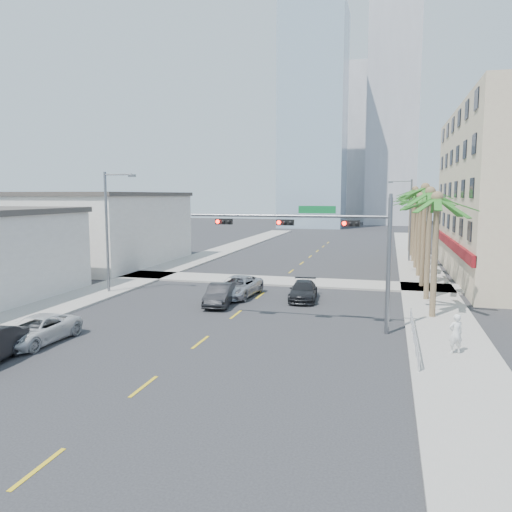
% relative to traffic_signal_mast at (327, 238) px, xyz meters
% --- Properties ---
extents(ground, '(260.00, 260.00, 0.00)m').
position_rel_traffic_signal_mast_xyz_m(ground, '(-5.78, -7.95, -5.06)').
color(ground, '#262628').
rests_on(ground, ground).
extents(sidewalk_right, '(4.00, 120.00, 0.15)m').
position_rel_traffic_signal_mast_xyz_m(sidewalk_right, '(6.22, 12.05, -4.99)').
color(sidewalk_right, gray).
rests_on(sidewalk_right, ground).
extents(sidewalk_left, '(4.00, 120.00, 0.15)m').
position_rel_traffic_signal_mast_xyz_m(sidewalk_left, '(-17.78, 12.05, -4.99)').
color(sidewalk_left, gray).
rests_on(sidewalk_left, ground).
extents(sidewalk_cross, '(80.00, 4.00, 0.15)m').
position_rel_traffic_signal_mast_xyz_m(sidewalk_cross, '(-5.78, 14.05, -4.99)').
color(sidewalk_cross, gray).
rests_on(sidewalk_cross, ground).
extents(building_left_far, '(11.00, 18.00, 7.20)m').
position_rel_traffic_signal_mast_xyz_m(building_left_far, '(-25.28, 20.05, -1.46)').
color(building_left_far, beige).
rests_on(building_left_far, ground).
extents(tower_far_left, '(14.00, 14.00, 48.00)m').
position_rel_traffic_signal_mast_xyz_m(tower_far_left, '(-13.78, 87.05, 18.94)').
color(tower_far_left, '#99B2C6').
rests_on(tower_far_left, ground).
extents(tower_far_right, '(12.00, 12.00, 60.00)m').
position_rel_traffic_signal_mast_xyz_m(tower_far_right, '(3.22, 102.05, 24.94)').
color(tower_far_right, '#ADADB2').
rests_on(tower_far_right, ground).
extents(tower_far_center, '(16.00, 16.00, 42.00)m').
position_rel_traffic_signal_mast_xyz_m(tower_far_center, '(-8.78, 117.05, 15.94)').
color(tower_far_center, '#ADADB2').
rests_on(tower_far_center, ground).
extents(traffic_signal_mast, '(11.12, 0.54, 7.20)m').
position_rel_traffic_signal_mast_xyz_m(traffic_signal_mast, '(0.00, 0.00, 0.00)').
color(traffic_signal_mast, slate).
rests_on(traffic_signal_mast, ground).
extents(palm_tree_0, '(4.80, 4.80, 7.80)m').
position_rel_traffic_signal_mast_xyz_m(palm_tree_0, '(5.82, 4.05, 2.02)').
color(palm_tree_0, brown).
rests_on(palm_tree_0, ground).
extents(palm_tree_1, '(4.80, 4.80, 8.16)m').
position_rel_traffic_signal_mast_xyz_m(palm_tree_1, '(5.82, 9.25, 2.37)').
color(palm_tree_1, brown).
rests_on(palm_tree_1, ground).
extents(palm_tree_2, '(4.80, 4.80, 8.52)m').
position_rel_traffic_signal_mast_xyz_m(palm_tree_2, '(5.82, 14.45, 2.72)').
color(palm_tree_2, brown).
rests_on(palm_tree_2, ground).
extents(palm_tree_3, '(4.80, 4.80, 7.80)m').
position_rel_traffic_signal_mast_xyz_m(palm_tree_3, '(5.82, 19.65, 2.02)').
color(palm_tree_3, brown).
rests_on(palm_tree_3, ground).
extents(palm_tree_4, '(4.80, 4.80, 8.16)m').
position_rel_traffic_signal_mast_xyz_m(palm_tree_4, '(5.82, 24.85, 2.37)').
color(palm_tree_4, brown).
rests_on(palm_tree_4, ground).
extents(palm_tree_5, '(4.80, 4.80, 8.52)m').
position_rel_traffic_signal_mast_xyz_m(palm_tree_5, '(5.82, 30.05, 2.72)').
color(palm_tree_5, brown).
rests_on(palm_tree_5, ground).
extents(palm_tree_6, '(4.80, 4.80, 7.80)m').
position_rel_traffic_signal_mast_xyz_m(palm_tree_6, '(5.82, 35.25, 2.02)').
color(palm_tree_6, brown).
rests_on(palm_tree_6, ground).
extents(palm_tree_7, '(4.80, 4.80, 8.16)m').
position_rel_traffic_signal_mast_xyz_m(palm_tree_7, '(5.82, 40.45, 2.37)').
color(palm_tree_7, brown).
rests_on(palm_tree_7, ground).
extents(streetlight_left, '(2.55, 0.25, 9.00)m').
position_rel_traffic_signal_mast_xyz_m(streetlight_left, '(-16.78, 6.05, -0.00)').
color(streetlight_left, slate).
rests_on(streetlight_left, ground).
extents(streetlight_right, '(2.55, 0.25, 9.00)m').
position_rel_traffic_signal_mast_xyz_m(streetlight_right, '(5.21, 30.05, -0.00)').
color(streetlight_right, slate).
rests_on(streetlight_right, ground).
extents(guardrail, '(0.08, 8.08, 1.00)m').
position_rel_traffic_signal_mast_xyz_m(guardrail, '(4.52, -1.95, -4.39)').
color(guardrail, silver).
rests_on(guardrail, ground).
extents(car_parked_far, '(2.41, 4.90, 1.34)m').
position_rel_traffic_signal_mast_xyz_m(car_parked_far, '(-13.58, -6.17, -4.39)').
color(car_parked_far, silver).
rests_on(car_parked_far, ground).
extents(car_lane_left, '(2.04, 4.46, 1.42)m').
position_rel_traffic_signal_mast_xyz_m(car_lane_left, '(-7.60, 4.31, -4.35)').
color(car_lane_left, black).
rests_on(car_lane_left, ground).
extents(car_lane_center, '(2.87, 5.49, 1.48)m').
position_rel_traffic_signal_mast_xyz_m(car_lane_center, '(-7.28, 7.31, -4.32)').
color(car_lane_center, '#B6B6BB').
rests_on(car_lane_center, ground).
extents(car_lane_right, '(2.25, 4.68, 1.32)m').
position_rel_traffic_signal_mast_xyz_m(car_lane_right, '(-2.49, 7.36, -4.40)').
color(car_lane_right, black).
rests_on(car_lane_right, ground).
extents(pedestrian, '(0.78, 0.66, 1.83)m').
position_rel_traffic_signal_mast_xyz_m(pedestrian, '(6.25, -3.00, -4.00)').
color(pedestrian, white).
rests_on(pedestrian, sidewalk_right).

